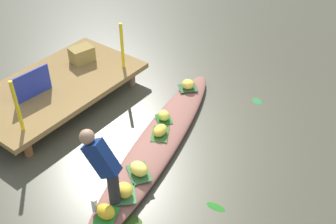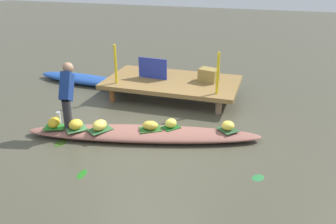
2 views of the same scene
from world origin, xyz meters
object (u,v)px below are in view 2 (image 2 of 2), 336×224
(moored_boat, at_px, (84,79))
(vendor_person, at_px, (67,92))
(banana_bunch_3, at_px, (171,123))
(market_banner, at_px, (153,68))
(banana_bunch_5, at_px, (228,126))
(banana_bunch_0, at_px, (54,122))
(banana_bunch_2, at_px, (100,125))
(banana_bunch_1, at_px, (76,124))
(vendor_boat, at_px, (143,134))
(banana_bunch_4, at_px, (150,125))
(produce_crate, at_px, (209,75))
(water_bottle, at_px, (59,118))

(moored_boat, height_order, vendor_person, vendor_person)
(banana_bunch_3, height_order, market_banner, market_banner)
(banana_bunch_5, distance_m, vendor_person, 3.07)
(moored_boat, distance_m, banana_bunch_0, 3.16)
(banana_bunch_5, bearing_deg, market_banner, 139.35)
(banana_bunch_2, bearing_deg, market_banner, 86.60)
(banana_bunch_1, bearing_deg, banana_bunch_0, -172.39)
(vendor_boat, height_order, moored_boat, moored_boat)
(moored_boat, distance_m, banana_bunch_4, 3.79)
(banana_bunch_0, xyz_separation_m, produce_crate, (2.39, 2.90, 0.29))
(banana_bunch_4, height_order, produce_crate, produce_crate)
(banana_bunch_2, relative_size, market_banner, 0.41)
(banana_bunch_5, bearing_deg, vendor_person, -167.10)
(banana_bunch_3, height_order, produce_crate, produce_crate)
(moored_boat, bearing_deg, produce_crate, 4.38)
(moored_boat, relative_size, produce_crate, 6.36)
(produce_crate, bearing_deg, vendor_boat, -106.69)
(banana_bunch_1, xyz_separation_m, banana_bunch_2, (0.44, 0.11, 0.00))
(water_bottle, bearing_deg, market_banner, 67.49)
(vendor_person, bearing_deg, banana_bunch_1, -35.77)
(banana_bunch_1, height_order, banana_bunch_3, banana_bunch_1)
(vendor_boat, relative_size, moored_boat, 1.58)
(banana_bunch_0, distance_m, banana_bunch_4, 1.83)
(produce_crate, bearing_deg, water_bottle, -131.59)
(vendor_boat, bearing_deg, banana_bunch_5, 2.77)
(vendor_boat, relative_size, banana_bunch_3, 19.49)
(banana_bunch_1, height_order, water_bottle, water_bottle)
(banana_bunch_4, bearing_deg, vendor_person, -170.31)
(banana_bunch_5, xyz_separation_m, water_bottle, (-3.19, -0.68, 0.03))
(banana_bunch_4, relative_size, vendor_person, 0.25)
(moored_boat, bearing_deg, banana_bunch_4, -35.84)
(water_bottle, xyz_separation_m, market_banner, (1.04, 2.52, 0.37))
(vendor_person, bearing_deg, market_banner, 72.49)
(moored_boat, relative_size, banana_bunch_5, 11.47)
(banana_bunch_3, distance_m, produce_crate, 2.28)
(banana_bunch_4, xyz_separation_m, banana_bunch_5, (1.39, 0.41, 0.01))
(banana_bunch_5, bearing_deg, banana_bunch_3, -168.18)
(banana_bunch_4, relative_size, water_bottle, 1.25)
(banana_bunch_3, xyz_separation_m, market_banner, (-1.09, 2.06, 0.40))
(banana_bunch_3, distance_m, water_bottle, 2.19)
(produce_crate, bearing_deg, moored_boat, 178.95)
(banana_bunch_4, relative_size, banana_bunch_5, 1.21)
(moored_boat, distance_m, market_banner, 2.19)
(banana_bunch_0, relative_size, vendor_person, 0.23)
(banana_bunch_2, bearing_deg, banana_bunch_4, 18.42)
(market_banner, bearing_deg, produce_crate, 12.42)
(banana_bunch_5, relative_size, market_banner, 0.33)
(vendor_person, bearing_deg, moored_boat, 115.34)
(banana_bunch_3, height_order, banana_bunch_5, banana_bunch_3)
(vendor_boat, bearing_deg, market_banner, 91.28)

